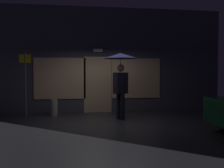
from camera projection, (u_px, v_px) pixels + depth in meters
The scene contains 5 objects.
ground_plane at pixel (105, 122), 8.71m from camera, with size 18.00×18.00×0.00m, color #2D2D33.
building_facade at pixel (97, 60), 10.95m from camera, with size 10.27×0.48×4.17m.
person_with_umbrella at pixel (121, 68), 9.04m from camera, with size 1.15×1.15×2.21m.
street_sign_post at pixel (25, 80), 9.61m from camera, with size 0.40×0.07×2.32m.
sidewalk_bollard at pixel (54, 108), 9.99m from camera, with size 0.27×0.27×0.59m, color #B2A899.
Camera 1 is at (-1.08, -8.60, 1.52)m, focal length 43.84 mm.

